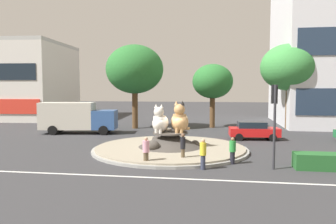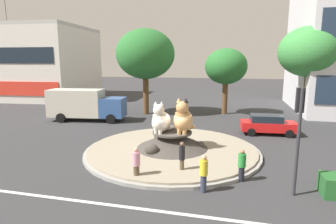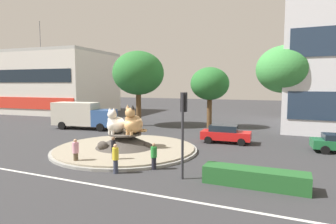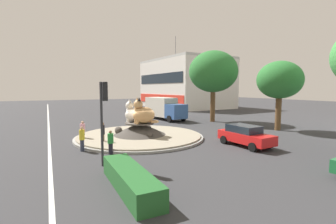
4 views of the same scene
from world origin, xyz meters
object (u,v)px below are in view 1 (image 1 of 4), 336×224
at_px(pedestrian_green_shirt, 233,150).
at_px(pedestrian_black_shirt, 183,147).
at_px(second_tree_near_tower, 213,82).
at_px(hatchback_near_shophouse, 253,130).
at_px(cat_statue_white, 160,122).
at_px(third_tree_left, 288,67).
at_px(delivery_box_truck, 76,117).
at_px(broadleaf_tree_behind_island, 135,69).
at_px(traffic_light_mast, 274,110).
at_px(cat_statue_calico, 180,121).
at_px(pedestrian_yellow_shirt, 203,153).
at_px(pedestrian_pink_shirt, 146,151).

height_order(pedestrian_green_shirt, pedestrian_black_shirt, pedestrian_black_shirt).
relative_size(second_tree_near_tower, hatchback_near_shophouse, 1.64).
relative_size(cat_statue_white, second_tree_near_tower, 0.29).
xyz_separation_m(third_tree_left, delivery_box_truck, (-21.45, -6.98, -5.11)).
bearing_deg(broadleaf_tree_behind_island, traffic_light_mast, -53.78).
bearing_deg(cat_statue_calico, pedestrian_green_shirt, 41.08).
xyz_separation_m(traffic_light_mast, pedestrian_yellow_shirt, (-3.90, -0.74, -2.39)).
height_order(traffic_light_mast, pedestrian_yellow_shirt, traffic_light_mast).
bearing_deg(second_tree_near_tower, third_tree_left, 0.80).
distance_m(cat_statue_calico, pedestrian_green_shirt, 5.30).
xyz_separation_m(third_tree_left, pedestrian_green_shirt, (-6.66, -18.04, -5.92)).
bearing_deg(cat_statue_white, broadleaf_tree_behind_island, -153.80).
height_order(cat_statue_calico, pedestrian_yellow_shirt, cat_statue_calico).
distance_m(third_tree_left, delivery_box_truck, 23.13).
height_order(cat_statue_white, hatchback_near_shophouse, cat_statue_white).
bearing_deg(pedestrian_black_shirt, delivery_box_truck, -160.12).
bearing_deg(cat_statue_white, hatchback_near_shophouse, 136.06).
xyz_separation_m(traffic_light_mast, pedestrian_pink_shirt, (-7.26, -0.27, -2.43)).
relative_size(second_tree_near_tower, pedestrian_pink_shirt, 4.25).
distance_m(traffic_light_mast, pedestrian_black_shirt, 5.80).
bearing_deg(third_tree_left, hatchback_near_shophouse, -118.10).
relative_size(hatchback_near_shophouse, delivery_box_truck, 0.57).
bearing_deg(traffic_light_mast, broadleaf_tree_behind_island, 32.74).
relative_size(broadleaf_tree_behind_island, pedestrian_yellow_shirt, 5.31).
relative_size(traffic_light_mast, broadleaf_tree_behind_island, 0.51).
bearing_deg(pedestrian_black_shirt, hatchback_near_shophouse, 124.31).
distance_m(traffic_light_mast, broadleaf_tree_behind_island, 20.98).
bearing_deg(third_tree_left, second_tree_near_tower, -179.20).
bearing_deg(broadleaf_tree_behind_island, pedestrian_green_shirt, -57.71).
distance_m(broadleaf_tree_behind_island, pedestrian_green_shirt, 19.62).
bearing_deg(pedestrian_pink_shirt, pedestrian_yellow_shirt, 159.13).
height_order(cat_statue_white, pedestrian_green_shirt, cat_statue_white).
distance_m(traffic_light_mast, third_tree_left, 19.71).
height_order(broadleaf_tree_behind_island, third_tree_left, third_tree_left).
relative_size(cat_statue_calico, pedestrian_pink_shirt, 1.38).
xyz_separation_m(traffic_light_mast, third_tree_left, (4.44, 18.89, 3.44)).
relative_size(pedestrian_yellow_shirt, delivery_box_truck, 0.23).
distance_m(broadleaf_tree_behind_island, third_tree_left, 16.83).
bearing_deg(pedestrian_yellow_shirt, third_tree_left, -126.72).
xyz_separation_m(pedestrian_green_shirt, hatchback_near_shophouse, (2.22, 9.72, -0.02)).
bearing_deg(pedestrian_black_shirt, third_tree_left, 124.46).
relative_size(cat_statue_calico, traffic_light_mast, 0.49).
bearing_deg(pedestrian_pink_shirt, broadleaf_tree_behind_island, -86.59).
relative_size(pedestrian_green_shirt, pedestrian_pink_shirt, 0.95).
bearing_deg(cat_statue_calico, pedestrian_yellow_shirt, 16.54).
bearing_deg(traffic_light_mast, pedestrian_yellow_shirt, 97.20).
distance_m(cat_statue_white, second_tree_near_tower, 15.34).
distance_m(pedestrian_green_shirt, delivery_box_truck, 18.48).
relative_size(traffic_light_mast, pedestrian_black_shirt, 2.67).
height_order(traffic_light_mast, delivery_box_truck, traffic_light_mast).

